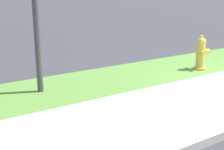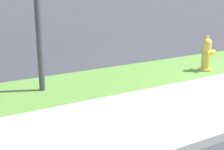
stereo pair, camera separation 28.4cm
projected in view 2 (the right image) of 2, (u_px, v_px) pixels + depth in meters
name	position (u px, v px, depth m)	size (l,w,h in m)	color
grass_verge	(198.00, 65.00, 7.80)	(18.00, 1.83, 0.01)	#568438
fire_hydrant_near_corner	(207.00, 54.00, 7.18)	(0.36, 0.38, 0.81)	gold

